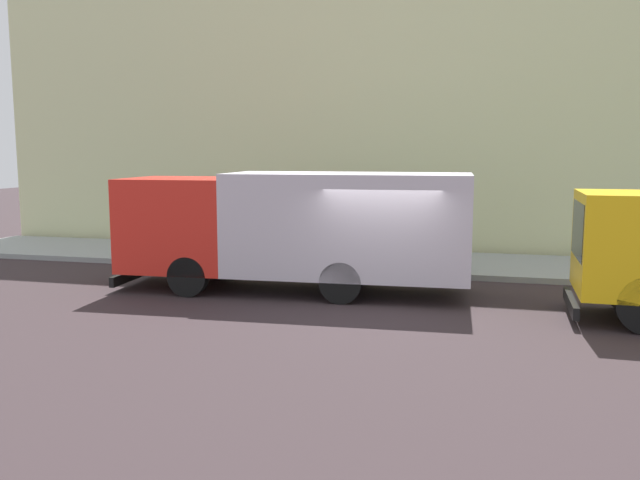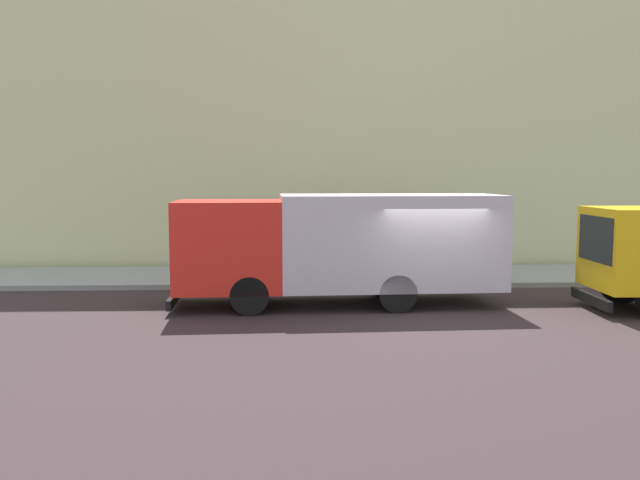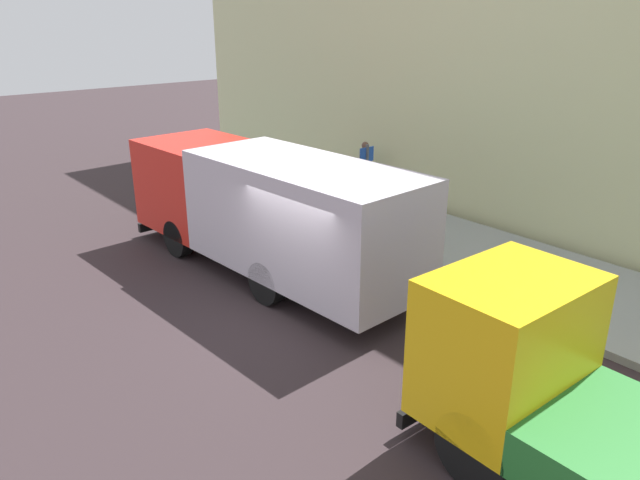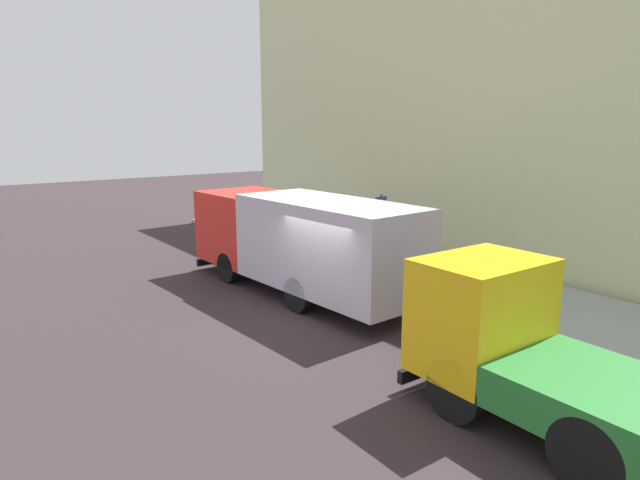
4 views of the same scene
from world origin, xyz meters
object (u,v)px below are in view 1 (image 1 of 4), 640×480
(pedestrian_standing, at_px, (327,231))
(large_utility_truck, at_px, (295,225))
(traffic_cone_orange, at_px, (189,247))
(street_sign_post, at_px, (335,212))
(pedestrian_walking, at_px, (263,220))

(pedestrian_standing, bearing_deg, large_utility_truck, -111.68)
(pedestrian_standing, distance_m, traffic_cone_orange, 4.16)
(traffic_cone_orange, bearing_deg, pedestrian_standing, -85.60)
(large_utility_truck, xyz_separation_m, pedestrian_standing, (3.31, 0.04, -0.52))
(large_utility_truck, xyz_separation_m, street_sign_post, (2.81, -0.32, 0.06))
(large_utility_truck, bearing_deg, pedestrian_walking, 23.22)
(pedestrian_walking, height_order, street_sign_post, street_sign_post)
(large_utility_truck, bearing_deg, traffic_cone_orange, 51.45)
(large_utility_truck, height_order, traffic_cone_orange, large_utility_truck)
(large_utility_truck, height_order, pedestrian_standing, large_utility_truck)
(traffic_cone_orange, relative_size, street_sign_post, 0.26)
(pedestrian_standing, bearing_deg, pedestrian_walking, 115.60)
(large_utility_truck, bearing_deg, street_sign_post, -9.39)
(street_sign_post, bearing_deg, pedestrian_walking, 46.45)
(pedestrian_walking, distance_m, street_sign_post, 4.41)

